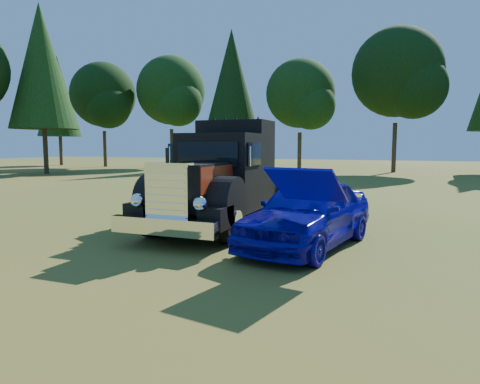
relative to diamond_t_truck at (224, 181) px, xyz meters
name	(u,v)px	position (x,y,z in m)	size (l,w,h in m)	color
ground	(169,245)	(-0.22, -2.70, -1.28)	(120.00, 120.00, 0.00)	#365619
treeline	(335,79)	(-0.99, 25.20, 6.43)	(72.10, 25.43, 13.84)	#2D2116
diamond_t_truck	(224,181)	(0.00, 0.00, 0.00)	(3.28, 7.16, 3.00)	black
hotrod_coupe	(308,213)	(2.78, -1.71, -0.51)	(2.63, 4.76, 1.89)	#07139D
spectator_near	(163,196)	(-1.39, -1.02, -0.38)	(0.66, 0.43, 1.80)	navy
spectator_far	(163,194)	(-2.01, -0.02, -0.46)	(0.80, 0.62, 1.64)	#21354E
distant_teal_car	(184,166)	(-12.17, 19.91, -0.68)	(1.26, 3.61, 1.19)	#0A343D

